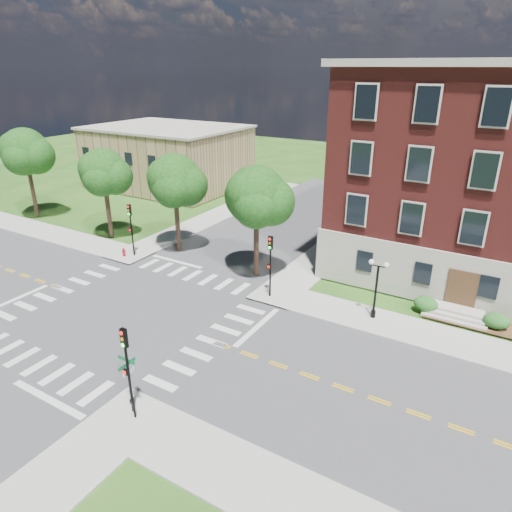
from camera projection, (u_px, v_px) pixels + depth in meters
The scene contains 19 objects.
ground at pixel (129, 313), 32.34m from camera, with size 160.00×160.00×0.00m, color #234E16.
road_ew at pixel (129, 313), 32.33m from camera, with size 90.00×12.00×0.01m, color #3D3D3F.
road_ns at pixel (129, 313), 32.33m from camera, with size 12.00×90.00×0.01m, color #3D3D3F.
sidewalk_ne at pixel (404, 279), 37.23m from camera, with size 34.00×34.00×0.12m.
sidewalk_nw at pixel (130, 219), 51.76m from camera, with size 34.00×34.00×0.12m.
crosswalk_east at pixel (212, 342), 28.93m from camera, with size 2.20×10.20×0.02m, color silver, non-canonical shape.
stop_bar_east at pixel (257, 327), 30.56m from camera, with size 0.40×5.50×0.00m, color silver.
secondary_building at pixel (168, 156), 64.84m from camera, with size 20.40×15.40×8.30m.
tree_a at pixel (25, 152), 49.79m from camera, with size 5.09×5.09×9.95m.
tree_b at pixel (103, 172), 43.79m from camera, with size 4.48×4.48×8.89m.
tree_c at pixel (174, 180), 40.62m from camera, with size 4.74×4.74×9.01m.
tree_d at pixel (256, 196), 35.45m from camera, with size 4.79×4.79×9.10m.
traffic_signal_se at pixel (127, 360), 21.78m from camera, with size 0.34×0.38×4.80m.
traffic_signal_ne at pixel (270, 259), 33.24m from camera, with size 0.34×0.39×4.80m.
traffic_signal_nw at pixel (131, 223), 40.66m from camera, with size 0.37×0.43×4.80m.
twin_lamp_west at pixel (376, 286), 30.61m from camera, with size 1.36×0.36×4.23m.
street_sign_pole at pixel (128, 374), 22.22m from camera, with size 1.10×1.10×3.10m.
push_button_post at pixel (134, 406), 22.28m from camera, with size 0.14×0.21×1.20m.
fire_hydrant at pixel (124, 252), 41.52m from camera, with size 0.35×0.35×0.75m.
Camera 1 is at (22.21, -19.67, 16.20)m, focal length 32.00 mm.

